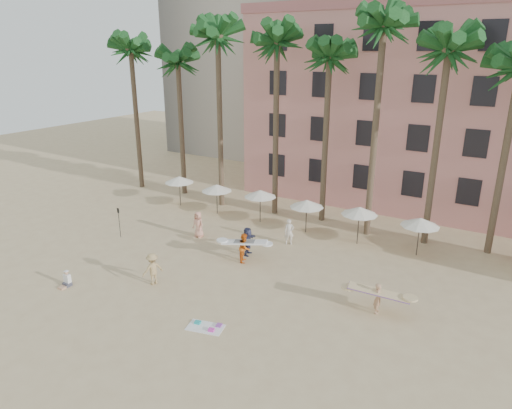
{
  "coord_description": "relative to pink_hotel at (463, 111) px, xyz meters",
  "views": [
    {
      "loc": [
        11.97,
        -16.46,
        12.93
      ],
      "look_at": [
        -1.44,
        6.0,
        4.0
      ],
      "focal_mm": 32.0,
      "sensor_mm": 36.0,
      "label": 1
    }
  ],
  "objects": [
    {
      "name": "beach_towel",
      "position": [
        -6.96,
        -27.21,
        -7.97
      ],
      "size": [
        1.98,
        1.39,
        0.14
      ],
      "color": "white",
      "rests_on": "ground"
    },
    {
      "name": "pink_hotel",
      "position": [
        0.0,
        0.0,
        0.0
      ],
      "size": [
        35.0,
        14.0,
        16.0
      ],
      "primitive_type": "cube",
      "color": "pink",
      "rests_on": "ground"
    },
    {
      "name": "carrier_white",
      "position": [
        -9.29,
        -20.0,
        -7.0
      ],
      "size": [
        2.99,
        1.68,
        1.9
      ],
      "color": "orange",
      "rests_on": "ground"
    },
    {
      "name": "ground",
      "position": [
        -7.0,
        -26.0,
        -8.0
      ],
      "size": [
        120.0,
        120.0,
        0.0
      ],
      "primitive_type": "plane",
      "color": "#D1B789",
      "rests_on": "ground"
    },
    {
      "name": "paddle",
      "position": [
        -19.13,
        -21.27,
        -6.59
      ],
      "size": [
        0.18,
        0.04,
        2.23
      ],
      "color": "black",
      "rests_on": "ground"
    },
    {
      "name": "beachgoers",
      "position": [
        -11.29,
        -20.57,
        -7.04
      ],
      "size": [
        7.11,
        10.21,
        1.93
      ],
      "color": "beige",
      "rests_on": "ground"
    },
    {
      "name": "seated_man",
      "position": [
        -16.33,
        -28.02,
        -7.67
      ],
      "size": [
        0.42,
        0.73,
        0.94
      ],
      "color": "#3F3F4C",
      "rests_on": "ground"
    },
    {
      "name": "umbrella_row",
      "position": [
        -10.0,
        -13.5,
        -5.67
      ],
      "size": [
        22.5,
        2.7,
        2.73
      ],
      "color": "#332B23",
      "rests_on": "ground"
    },
    {
      "name": "carrier_yellow",
      "position": [
        -0.18,
        -21.6,
        -7.04
      ],
      "size": [
        3.16,
        1.28,
        1.67
      ],
      "color": "tan",
      "rests_on": "ground"
    },
    {
      "name": "palm_row",
      "position": [
        -6.49,
        -11.0,
        4.97
      ],
      "size": [
        44.4,
        5.4,
        16.3
      ],
      "color": "brown",
      "rests_on": "ground"
    }
  ]
}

